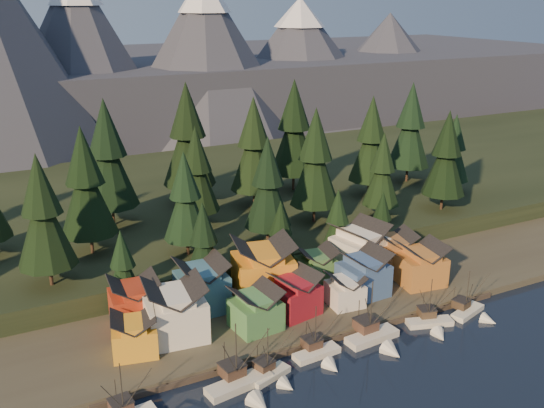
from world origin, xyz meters
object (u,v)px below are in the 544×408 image
boat_1 (243,379)px  house_back_0 (135,301)px  boat_4 (377,331)px  boat_6 (473,307)px  house_back_1 (202,284)px  boat_2 (273,369)px  house_front_0 (134,333)px  house_front_1 (175,309)px  boat_5 (432,318)px  boat_3 (320,348)px

boat_1 → house_back_0: 27.21m
boat_1 → boat_4: boat_4 is taller
boat_1 → boat_6: boat_1 is taller
boat_4 → boat_6: bearing=-5.7°
house_back_1 → boat_1: bearing=-95.5°
boat_2 → boat_6: size_ratio=0.99×
house_front_0 → house_front_1: size_ratio=0.77×
boat_6 → boat_2: bearing=164.1°
house_back_1 → boat_5: bearing=-31.8°
boat_4 → house_back_1: bearing=131.6°
boat_3 → house_back_1: 26.25m
boat_1 → house_back_1: bearing=75.3°
boat_5 → house_front_0: bearing=-178.2°
boat_1 → boat_4: (26.67, 2.07, 0.19)m
boat_2 → house_back_0: bearing=104.9°
house_back_1 → house_back_0: bearing=-179.1°
boat_5 → boat_2: bearing=-161.0°
boat_3 → boat_5: size_ratio=1.01×
boat_5 → boat_6: (9.79, -0.15, -0.00)m
boat_2 → house_back_1: house_back_1 is taller
house_front_0 → house_front_1: (7.76, 1.81, 1.66)m
house_front_0 → boat_5: bearing=-3.3°
boat_3 → house_front_1: house_front_1 is taller
boat_1 → house_front_0: bearing=120.2°
boat_3 → boat_2: bearing=-173.7°
boat_2 → house_back_0: house_back_0 is taller
boat_3 → boat_6: 33.56m
boat_4 → house_front_1: size_ratio=1.14×
boat_5 → house_back_0: bearing=171.7°
boat_6 → house_front_0: bearing=149.8°
boat_3 → house_front_0: bearing=150.3°
boat_4 → boat_5: boat_4 is taller
house_front_1 → boat_3: bearing=-31.2°
boat_2 → house_front_1: (-10.38, 16.99, 4.97)m
boat_1 → house_back_0: boat_1 is taller
boat_4 → boat_3: bearing=173.9°
boat_2 → house_front_1: size_ratio=0.90×
boat_1 → house_front_1: (-4.86, 17.61, 4.70)m
boat_4 → house_back_0: boat_4 is taller
boat_1 → boat_3: boat_1 is taller
boat_6 → house_back_0: size_ratio=1.09×
boat_4 → house_back_1: house_back_1 is taller
boat_4 → house_back_0: (-36.74, 22.87, 3.87)m
boat_5 → house_front_1: bearing=177.2°
boat_6 → house_back_1: house_back_1 is taller
house_front_0 → house_back_1: (15.39, 9.17, 1.45)m
boat_1 → house_front_0: size_ratio=1.45×
boat_1 → house_front_0: (-12.62, 15.80, 3.04)m
boat_4 → house_back_0: size_ratio=1.37×
boat_6 → house_back_0: house_back_0 is taller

